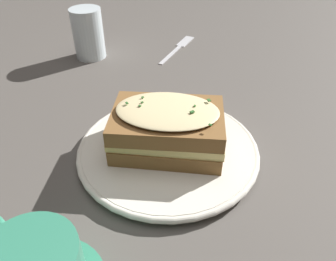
{
  "coord_description": "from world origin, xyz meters",
  "views": [
    {
      "loc": [
        -0.12,
        0.34,
        0.32
      ],
      "look_at": [
        0.01,
        0.0,
        0.04
      ],
      "focal_mm": 35.0,
      "sensor_mm": 36.0,
      "label": 1
    }
  ],
  "objects_px": {
    "dinner_plate": "(168,150)",
    "sandwich": "(168,128)",
    "fork": "(180,46)",
    "water_glass": "(88,34)"
  },
  "relations": [
    {
      "from": "dinner_plate",
      "to": "sandwich",
      "type": "height_order",
      "value": "sandwich"
    },
    {
      "from": "dinner_plate",
      "to": "sandwich",
      "type": "bearing_deg",
      "value": -70.82
    },
    {
      "from": "sandwich",
      "to": "water_glass",
      "type": "bearing_deg",
      "value": -42.73
    },
    {
      "from": "sandwich",
      "to": "water_glass",
      "type": "distance_m",
      "value": 0.38
    },
    {
      "from": "dinner_plate",
      "to": "sandwich",
      "type": "xyz_separation_m",
      "value": [
        0.0,
        -0.0,
        0.04
      ]
    },
    {
      "from": "sandwich",
      "to": "fork",
      "type": "xyz_separation_m",
      "value": [
        0.1,
        -0.38,
        -0.05
      ]
    },
    {
      "from": "dinner_plate",
      "to": "fork",
      "type": "height_order",
      "value": "dinner_plate"
    },
    {
      "from": "sandwich",
      "to": "fork",
      "type": "bearing_deg",
      "value": -74.55
    },
    {
      "from": "dinner_plate",
      "to": "water_glass",
      "type": "bearing_deg",
      "value": -42.83
    },
    {
      "from": "dinner_plate",
      "to": "fork",
      "type": "bearing_deg",
      "value": -74.54
    }
  ]
}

